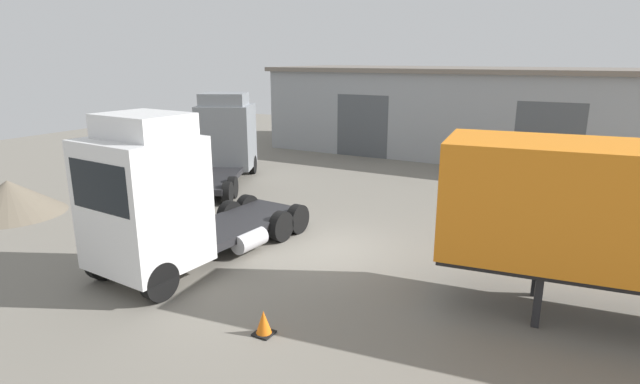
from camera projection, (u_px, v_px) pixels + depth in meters
ground_plane at (324, 248)px, 15.40m from camera, size 60.00×60.00×0.00m
warehouse_building at (466, 111)px, 30.09m from camera, size 23.20×8.80×5.10m
tractor_unit_white at (161, 201)px, 13.03m from camera, size 3.00×6.95×4.36m
tractor_unit_grey at (224, 139)px, 23.79m from camera, size 5.09×6.96×4.06m
gravel_pile at (10, 197)px, 18.56m from camera, size 3.83×3.83×1.30m
traffic_cone at (264, 323)px, 10.52m from camera, size 0.40×0.40×0.55m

